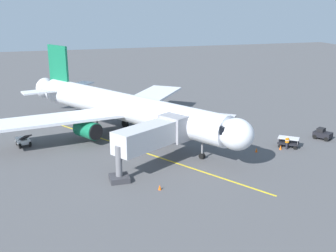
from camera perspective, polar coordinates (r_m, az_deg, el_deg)
The scene contains 13 objects.
ground_plane at distance 59.79m, azimuth -5.38°, elevation -1.18°, with size 220.00×220.00×0.00m, color #4C4C4F.
apron_lead_in_line at distance 53.91m, azimuth -4.55°, elevation -3.17°, with size 0.24×40.00×0.01m, color yellow.
airplane at distance 58.59m, azimuth -6.03°, elevation 2.50°, with size 30.46×36.01×11.50m.
jet_bridge at distance 47.26m, azimuth -1.65°, elevation -1.21°, with size 10.68×7.95×5.40m.
ground_crew_marshaller at distance 55.62m, azimuth 15.84°, elevation -2.19°, with size 0.40×0.26×1.71m.
belt_loader_near_nose at distance 58.05m, azimuth -19.06°, elevation -1.87°, with size 2.40×4.73×2.32m.
tug_portside at distance 61.30m, azimuth 20.23°, elevation -1.03°, with size 2.48×2.74×1.50m.
baggage_cart_starboard_side at distance 65.69m, azimuth 8.02°, elevation 0.97°, with size 2.92×2.69×1.27m.
baggage_cart_rear_apron at distance 56.59m, azimuth 16.02°, elevation -2.12°, with size 2.90×2.72×1.27m.
safety_cone_nose_left at distance 42.63m, azimuth -1.12°, elevation -8.31°, with size 0.32×0.32×0.55m, color #F2590F.
safety_cone_nose_right at distance 53.90m, azimuth 11.91°, elevation -3.20°, with size 0.32×0.32×0.55m, color #F2590F.
safety_cone_wing_port at distance 55.53m, azimuth 15.03°, elevation -2.82°, with size 0.32×0.32×0.55m, color #F2590F.
safety_cone_wing_starboard at distance 59.02m, azimuth 14.99°, elevation -1.65°, with size 0.32×0.32×0.55m, color #F2590F.
Camera 1 is at (10.41, 55.95, 18.33)m, focal length 44.91 mm.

